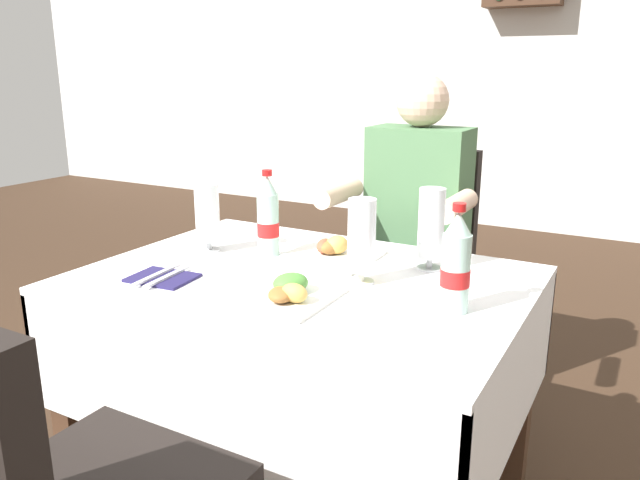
{
  "coord_description": "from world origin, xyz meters",
  "views": [
    {
      "loc": [
        0.92,
        -1.23,
        1.28
      ],
      "look_at": [
        0.09,
        0.25,
        0.8
      ],
      "focal_mm": 34.69,
      "sensor_mm": 36.0,
      "label": 1
    }
  ],
  "objects_px": {
    "plate_far_diner": "(332,252)",
    "beer_glass_middle": "(362,238)",
    "chair_far_diner_seat": "(410,258)",
    "cola_bottle_primary": "(268,220)",
    "beer_glass_left": "(431,226)",
    "plate_near_camera": "(286,292)",
    "beer_glass_right": "(207,216)",
    "napkin_cutlery_set": "(163,277)",
    "seated_diner_far": "(412,226)",
    "main_dining_table": "(303,332)",
    "cola_bottle_secondary": "(456,265)"
  },
  "relations": [
    {
      "from": "seated_diner_far",
      "to": "plate_far_diner",
      "type": "distance_m",
      "value": 0.53
    },
    {
      "from": "main_dining_table",
      "to": "cola_bottle_secondary",
      "type": "height_order",
      "value": "cola_bottle_secondary"
    },
    {
      "from": "seated_diner_far",
      "to": "plate_far_diner",
      "type": "xyz_separation_m",
      "value": [
        -0.05,
        -0.53,
        0.03
      ]
    },
    {
      "from": "main_dining_table",
      "to": "beer_glass_right",
      "type": "relative_size",
      "value": 5.64
    },
    {
      "from": "beer_glass_left",
      "to": "napkin_cutlery_set",
      "type": "height_order",
      "value": "beer_glass_left"
    },
    {
      "from": "chair_far_diner_seat",
      "to": "plate_near_camera",
      "type": "height_order",
      "value": "chair_far_diner_seat"
    },
    {
      "from": "chair_far_diner_seat",
      "to": "seated_diner_far",
      "type": "relative_size",
      "value": 0.77
    },
    {
      "from": "plate_near_camera",
      "to": "beer_glass_left",
      "type": "xyz_separation_m",
      "value": [
        0.23,
        0.4,
        0.11
      ]
    },
    {
      "from": "plate_near_camera",
      "to": "beer_glass_middle",
      "type": "distance_m",
      "value": 0.25
    },
    {
      "from": "plate_near_camera",
      "to": "plate_far_diner",
      "type": "distance_m",
      "value": 0.37
    },
    {
      "from": "plate_far_diner",
      "to": "beer_glass_middle",
      "type": "relative_size",
      "value": 1.13
    },
    {
      "from": "cola_bottle_primary",
      "to": "napkin_cutlery_set",
      "type": "distance_m",
      "value": 0.36
    },
    {
      "from": "cola_bottle_secondary",
      "to": "plate_far_diner",
      "type": "bearing_deg",
      "value": 152.5
    },
    {
      "from": "beer_glass_right",
      "to": "plate_far_diner",
      "type": "bearing_deg",
      "value": 18.67
    },
    {
      "from": "cola_bottle_primary",
      "to": "beer_glass_right",
      "type": "bearing_deg",
      "value": -169.07
    },
    {
      "from": "chair_far_diner_seat",
      "to": "cola_bottle_primary",
      "type": "distance_m",
      "value": 0.8
    },
    {
      "from": "plate_far_diner",
      "to": "napkin_cutlery_set",
      "type": "bearing_deg",
      "value": -127.63
    },
    {
      "from": "beer_glass_middle",
      "to": "napkin_cutlery_set",
      "type": "distance_m",
      "value": 0.55
    },
    {
      "from": "seated_diner_far",
      "to": "napkin_cutlery_set",
      "type": "relative_size",
      "value": 6.5
    },
    {
      "from": "plate_far_diner",
      "to": "beer_glass_right",
      "type": "bearing_deg",
      "value": -161.33
    },
    {
      "from": "main_dining_table",
      "to": "beer_glass_middle",
      "type": "distance_m",
      "value": 0.33
    },
    {
      "from": "plate_far_diner",
      "to": "beer_glass_left",
      "type": "bearing_deg",
      "value": 7.73
    },
    {
      "from": "main_dining_table",
      "to": "plate_near_camera",
      "type": "xyz_separation_m",
      "value": [
        0.05,
        -0.17,
        0.18
      ]
    },
    {
      "from": "beer_glass_middle",
      "to": "seated_diner_far",
      "type": "bearing_deg",
      "value": 99.99
    },
    {
      "from": "chair_far_diner_seat",
      "to": "beer_glass_left",
      "type": "height_order",
      "value": "chair_far_diner_seat"
    },
    {
      "from": "plate_near_camera",
      "to": "plate_far_diner",
      "type": "xyz_separation_m",
      "value": [
        -0.07,
        0.36,
        -0.0
      ]
    },
    {
      "from": "seated_diner_far",
      "to": "plate_far_diner",
      "type": "relative_size",
      "value": 4.9
    },
    {
      "from": "beer_glass_right",
      "to": "napkin_cutlery_set",
      "type": "xyz_separation_m",
      "value": [
        0.06,
        -0.27,
        -0.11
      ]
    },
    {
      "from": "main_dining_table",
      "to": "napkin_cutlery_set",
      "type": "distance_m",
      "value": 0.41
    },
    {
      "from": "main_dining_table",
      "to": "chair_far_diner_seat",
      "type": "height_order",
      "value": "chair_far_diner_seat"
    },
    {
      "from": "seated_diner_far",
      "to": "beer_glass_left",
      "type": "relative_size",
      "value": 5.39
    },
    {
      "from": "plate_far_diner",
      "to": "napkin_cutlery_set",
      "type": "distance_m",
      "value": 0.5
    },
    {
      "from": "napkin_cutlery_set",
      "to": "beer_glass_right",
      "type": "bearing_deg",
      "value": 102.74
    },
    {
      "from": "beer_glass_middle",
      "to": "main_dining_table",
      "type": "bearing_deg",
      "value": -168.79
    },
    {
      "from": "plate_far_diner",
      "to": "beer_glass_left",
      "type": "height_order",
      "value": "beer_glass_left"
    },
    {
      "from": "chair_far_diner_seat",
      "to": "plate_near_camera",
      "type": "bearing_deg",
      "value": -86.88
    },
    {
      "from": "cola_bottle_secondary",
      "to": "beer_glass_right",
      "type": "bearing_deg",
      "value": 172.38
    },
    {
      "from": "cola_bottle_primary",
      "to": "main_dining_table",
      "type": "bearing_deg",
      "value": -30.71
    },
    {
      "from": "plate_far_diner",
      "to": "beer_glass_left",
      "type": "relative_size",
      "value": 1.1
    },
    {
      "from": "chair_far_diner_seat",
      "to": "seated_diner_far",
      "type": "bearing_deg",
      "value": -69.19
    },
    {
      "from": "main_dining_table",
      "to": "plate_near_camera",
      "type": "height_order",
      "value": "plate_near_camera"
    },
    {
      "from": "beer_glass_left",
      "to": "beer_glass_right",
      "type": "xyz_separation_m",
      "value": [
        -0.66,
        -0.16,
        -0.01
      ]
    },
    {
      "from": "plate_near_camera",
      "to": "beer_glass_right",
      "type": "xyz_separation_m",
      "value": [
        -0.44,
        0.24,
        0.09
      ]
    },
    {
      "from": "beer_glass_right",
      "to": "cola_bottle_secondary",
      "type": "bearing_deg",
      "value": -7.62
    },
    {
      "from": "seated_diner_far",
      "to": "plate_far_diner",
      "type": "height_order",
      "value": "seated_diner_far"
    },
    {
      "from": "beer_glass_left",
      "to": "napkin_cutlery_set",
      "type": "relative_size",
      "value": 1.21
    },
    {
      "from": "plate_far_diner",
      "to": "cola_bottle_primary",
      "type": "bearing_deg",
      "value": -153.11
    },
    {
      "from": "main_dining_table",
      "to": "chair_far_diner_seat",
      "type": "bearing_deg",
      "value": 90.0
    },
    {
      "from": "beer_glass_middle",
      "to": "cola_bottle_primary",
      "type": "height_order",
      "value": "cola_bottle_primary"
    },
    {
      "from": "seated_diner_far",
      "to": "napkin_cutlery_set",
      "type": "bearing_deg",
      "value": -111.3
    }
  ]
}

